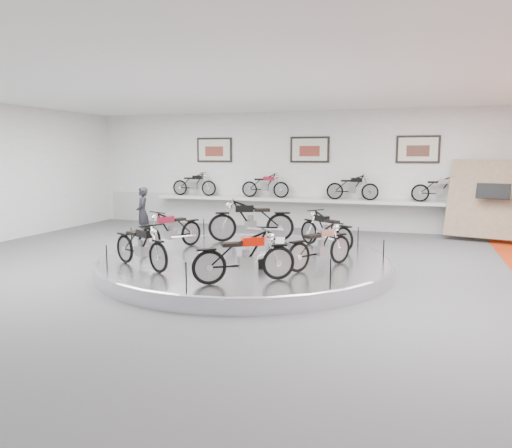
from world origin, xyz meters
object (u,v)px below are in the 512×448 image
(bike_a, at_px, (326,229))
(bike_c, at_px, (171,230))
(display_platform, at_px, (245,264))
(visitor, at_px, (143,212))
(bike_d, at_px, (141,245))
(bike_b, at_px, (251,220))
(bike_f, at_px, (320,246))
(bike_e, at_px, (244,256))
(shelf, at_px, (307,200))

(bike_a, relative_size, bike_c, 0.96)
(display_platform, height_order, bike_c, bike_c)
(bike_c, bearing_deg, display_platform, 103.33)
(bike_a, distance_m, visitor, 6.15)
(display_platform, xyz_separation_m, bike_d, (-1.62, -1.63, 0.60))
(display_platform, relative_size, bike_b, 3.41)
(display_platform, bearing_deg, bike_b, 104.59)
(bike_a, xyz_separation_m, bike_f, (0.27, -2.15, -0.00))
(bike_a, height_order, bike_b, bike_b)
(bike_e, bearing_deg, bike_b, 72.73)
(bike_c, distance_m, bike_f, 3.82)
(bike_d, height_order, bike_e, bike_e)
(bike_a, xyz_separation_m, bike_e, (-0.78, -3.69, 0.02))
(bike_f, bearing_deg, bike_c, 109.26)
(bike_a, bearing_deg, bike_c, 57.79)
(shelf, height_order, bike_d, bike_d)
(bike_a, relative_size, bike_e, 0.97)
(bike_b, bearing_deg, bike_e, 85.06)
(bike_d, bearing_deg, bike_b, 99.86)
(bike_c, bearing_deg, bike_d, 32.48)
(display_platform, distance_m, bike_c, 2.08)
(display_platform, xyz_separation_m, bike_c, (-1.97, 0.31, 0.62))
(bike_c, bearing_deg, visitor, -116.97)
(bike_d, bearing_deg, visitor, 147.65)
(display_platform, bearing_deg, bike_a, 47.37)
(bike_b, distance_m, bike_e, 4.18)
(bike_a, xyz_separation_m, bike_d, (-3.11, -3.26, 0.00))
(shelf, bearing_deg, visitor, -144.24)
(visitor, bearing_deg, bike_c, 8.72)
(bike_b, bearing_deg, display_platform, 82.70)
(bike_b, bearing_deg, bike_a, 149.42)
(bike_d, xyz_separation_m, visitor, (-2.84, 4.83, 0.02))
(shelf, height_order, bike_e, bike_e)
(bike_d, distance_m, visitor, 5.60)
(bike_b, relative_size, bike_d, 1.22)
(bike_b, relative_size, bike_f, 1.24)
(shelf, bearing_deg, bike_a, -72.66)
(bike_e, height_order, bike_f, bike_e)
(shelf, bearing_deg, bike_c, -107.89)
(display_platform, distance_m, shelf, 6.46)
(bike_e, height_order, visitor, visitor)
(bike_b, height_order, visitor, visitor)
(bike_c, bearing_deg, bike_a, 133.06)
(display_platform, distance_m, bike_b, 2.11)
(bike_d, bearing_deg, bike_a, 73.57)
(display_platform, height_order, bike_d, bike_d)
(bike_b, xyz_separation_m, visitor, (-3.95, 1.27, -0.08))
(bike_f, bearing_deg, display_platform, 105.29)
(bike_c, height_order, bike_d, bike_c)
(bike_a, height_order, bike_f, bike_a)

